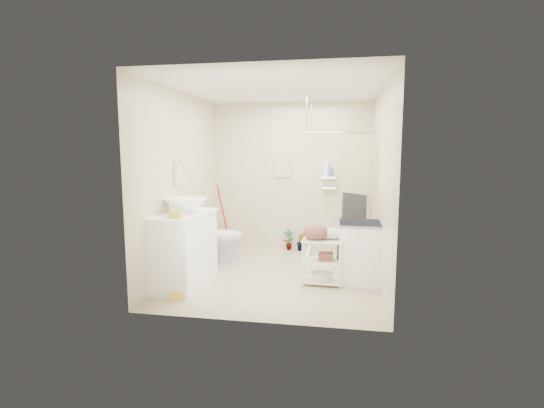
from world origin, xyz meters
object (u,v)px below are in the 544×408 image
at_px(washing_machine, 360,252).
at_px(toilet, 217,236).
at_px(vanity, 183,249).
at_px(laundry_rack, 322,257).

bearing_deg(washing_machine, toilet, 165.49).
bearing_deg(toilet, washing_machine, -108.66).
height_order(toilet, washing_machine, toilet).
xyz_separation_m(toilet, washing_machine, (2.18, -0.57, -0.01)).
height_order(vanity, washing_machine, vanity).
relative_size(vanity, toilet, 1.32).
distance_m(washing_machine, laundry_rack, 0.53).
xyz_separation_m(toilet, laundry_rack, (1.69, -0.76, -0.05)).
relative_size(vanity, laundry_rack, 1.50).
xyz_separation_m(washing_machine, laundry_rack, (-0.49, -0.20, -0.04)).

